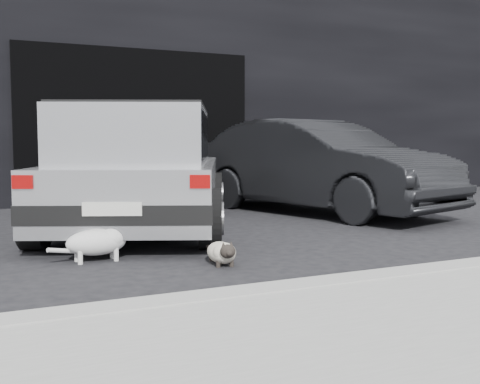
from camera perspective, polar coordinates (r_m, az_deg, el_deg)
name	(u,v)px	position (r m, az deg, el deg)	size (l,w,h in m)	color
ground	(155,243)	(6.37, -8.08, -4.79)	(80.00, 80.00, 0.00)	black
building_facade	(108,68)	(12.41, -12.41, 11.45)	(34.00, 4.00, 5.00)	black
garage_opening	(138,126)	(10.39, -9.67, 6.15)	(4.00, 0.10, 2.60)	black
curb	(396,279)	(4.57, 14.62, -8.00)	(18.00, 0.25, 0.12)	gray
silver_hatchback	(140,163)	(7.25, -9.43, 2.72)	(3.24, 4.34, 1.46)	#B9BBBE
second_car	(318,166)	(8.91, 7.39, 2.43)	(1.45, 4.17, 1.37)	black
cat_siamese	(222,252)	(5.19, -1.69, -5.75)	(0.31, 0.69, 0.24)	beige
cat_white	(101,241)	(5.49, -13.08, -4.53)	(0.80, 0.28, 0.37)	silver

